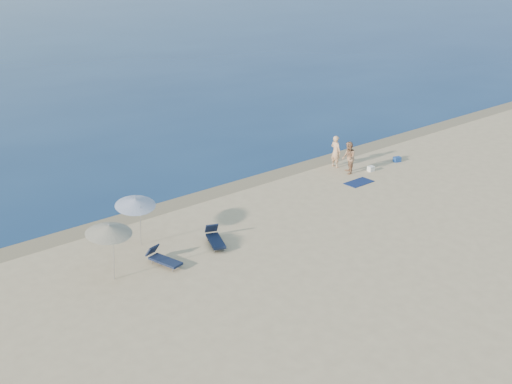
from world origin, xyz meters
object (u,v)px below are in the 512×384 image
at_px(person_left, 336,151).
at_px(umbrella_near, 135,202).
at_px(person_right, 349,158).
at_px(blue_cooler, 397,159).

xyz_separation_m(person_left, umbrella_near, (-14.51, -1.56, 1.05)).
height_order(person_left, person_right, person_left).
distance_m(person_left, umbrella_near, 14.63).
distance_m(person_left, person_right, 1.30).
height_order(person_right, blue_cooler, person_right).
bearing_deg(person_right, blue_cooler, 118.06).
bearing_deg(blue_cooler, person_right, -171.74).
bearing_deg(umbrella_near, person_left, 19.33).
xyz_separation_m(person_left, blue_cooler, (3.64, -1.81, -0.82)).
bearing_deg(blue_cooler, umbrella_near, -164.69).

